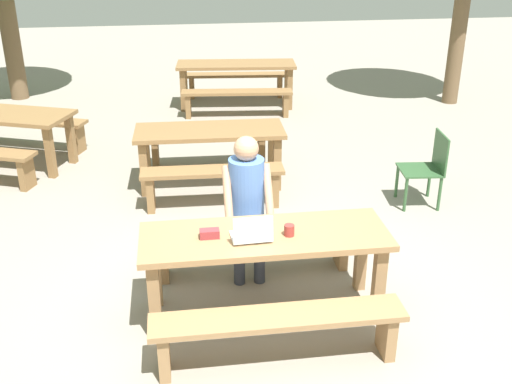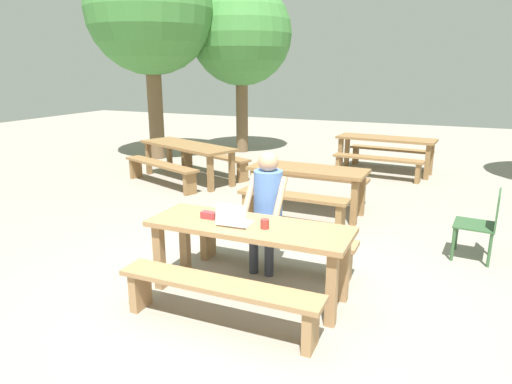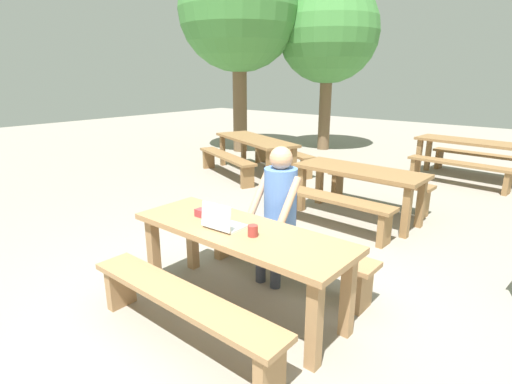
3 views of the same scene
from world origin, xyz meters
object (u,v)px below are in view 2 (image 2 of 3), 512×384
object	(u,v)px
picnic_table_distant	(308,176)
person_seated	(267,203)
laptop	(234,220)
tree_rear	(241,35)
picnic_table_mid	(187,149)
plastic_chair	(483,223)
tree_right	(150,11)
small_pouch	(209,215)
picnic_table_front	(249,236)
coffee_mug	(265,224)
picnic_table_rear	(386,143)

from	to	relation	value
picnic_table_distant	person_seated	bearing A→B (deg)	-83.25
laptop	tree_rear	distance (m)	8.18
picnic_table_mid	picnic_table_distant	distance (m)	3.00
tree_rear	picnic_table_mid	bearing A→B (deg)	-83.94
picnic_table_mid	plastic_chair	bearing A→B (deg)	0.15
plastic_chair	tree_right	size ratio (longest dim) A/B	0.17
plastic_chair	picnic_table_mid	world-z (taller)	plastic_chair
small_pouch	picnic_table_distant	world-z (taller)	small_pouch
picnic_table_front	picnic_table_mid	xyz separation A→B (m)	(-3.04, 3.82, -0.00)
picnic_table_front	picnic_table_distant	distance (m)	2.72
coffee_mug	plastic_chair	distance (m)	2.72
laptop	tree_rear	bearing A→B (deg)	-68.31
coffee_mug	tree_rear	xyz separation A→B (m)	(-3.57, 7.15, 2.15)
picnic_table_rear	tree_rear	distance (m)	4.58
plastic_chair	tree_right	distance (m)	8.46
picnic_table_front	tree_right	size ratio (longest dim) A/B	0.40
tree_right	laptop	bearing A→B (deg)	-49.20
small_pouch	picnic_table_mid	distance (m)	4.63
small_pouch	tree_rear	bearing A→B (deg)	112.57
picnic_table_front	laptop	size ratio (longest dim) A/B	6.22
laptop	coffee_mug	distance (m)	0.30
tree_rear	picnic_table_rear	bearing A→B (deg)	-15.67
plastic_chair	picnic_table_rear	distance (m)	4.53
laptop	small_pouch	xyz separation A→B (m)	(-0.32, 0.09, -0.02)
picnic_table_front	picnic_table_rear	distance (m)	6.04
person_seated	plastic_chair	xyz separation A→B (m)	(2.18, 1.22, -0.32)
picnic_table_front	laptop	xyz separation A→B (m)	(-0.12, -0.09, 0.17)
picnic_table_front	person_seated	distance (m)	0.63
picnic_table_mid	tree_rear	bearing A→B (deg)	117.31
person_seated	tree_right	distance (m)	7.36
picnic_table_front	laptop	bearing A→B (deg)	-142.80
picnic_table_front	picnic_table_rear	world-z (taller)	picnic_table_rear
picnic_table_rear	tree_right	bearing A→B (deg)	-168.83
laptop	tree_rear	xyz separation A→B (m)	(-3.27, 7.19, 2.14)
picnic_table_rear	plastic_chair	bearing A→B (deg)	-62.88
laptop	coffee_mug	size ratio (longest dim) A/B	3.49
picnic_table_front	small_pouch	world-z (taller)	small_pouch
picnic_table_distant	tree_right	world-z (taller)	tree_right
coffee_mug	tree_rear	size ratio (longest dim) A/B	0.02
laptop	small_pouch	distance (m)	0.33
laptop	plastic_chair	world-z (taller)	laptop
laptop	person_seated	size ratio (longest dim) A/B	0.24
picnic_table_distant	tree_right	distance (m)	6.11
picnic_table_front	tree_rear	world-z (taller)	tree_rear
coffee_mug	picnic_table_distant	xyz separation A→B (m)	(-0.43, 2.76, -0.18)
picnic_table_rear	coffee_mug	bearing A→B (deg)	-87.06
small_pouch	picnic_table_mid	xyz separation A→B (m)	(-2.60, 3.82, -0.15)
small_pouch	tree_right	world-z (taller)	tree_right
person_seated	tree_right	bearing A→B (deg)	134.95
picnic_table_rear	picnic_table_distant	xyz separation A→B (m)	(-0.68, -3.32, -0.04)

